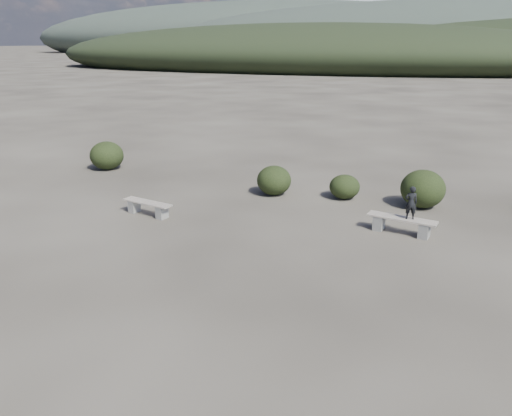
% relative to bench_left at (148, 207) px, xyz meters
% --- Properties ---
extents(ground, '(1200.00, 1200.00, 0.00)m').
position_rel_bench_left_xyz_m(ground, '(3.74, -4.67, -0.26)').
color(ground, '#2E2A24').
rests_on(ground, ground).
extents(bench_left, '(1.78, 0.66, 0.44)m').
position_rel_bench_left_xyz_m(bench_left, '(0.00, 0.00, 0.00)').
color(bench_left, slate).
rests_on(bench_left, ground).
extents(bench_right, '(1.95, 0.69, 0.48)m').
position_rel_bench_left_xyz_m(bench_right, '(7.53, 1.29, 0.03)').
color(bench_right, slate).
rests_on(bench_right, ground).
extents(seated_person, '(0.40, 0.32, 0.94)m').
position_rel_bench_left_xyz_m(seated_person, '(7.73, 1.26, 0.68)').
color(seated_person, black).
rests_on(seated_person, bench_right).
extents(shrub_b, '(1.21, 1.21, 1.04)m').
position_rel_bench_left_xyz_m(shrub_b, '(2.91, 3.55, 0.25)').
color(shrub_b, black).
rests_on(shrub_b, ground).
extents(shrub_c, '(1.04, 1.04, 0.84)m').
position_rel_bench_left_xyz_m(shrub_c, '(5.32, 4.00, 0.15)').
color(shrub_c, black).
rests_on(shrub_c, ground).
extents(shrub_d, '(1.42, 1.42, 1.24)m').
position_rel_bench_left_xyz_m(shrub_d, '(7.88, 3.99, 0.36)').
color(shrub_d, black).
rests_on(shrub_d, ground).
extents(shrub_f, '(1.40, 1.40, 1.18)m').
position_rel_bench_left_xyz_m(shrub_f, '(-4.92, 4.43, 0.33)').
color(shrub_f, black).
rests_on(shrub_f, ground).
extents(mountain_ridges, '(500.00, 400.00, 56.00)m').
position_rel_bench_left_xyz_m(mountain_ridges, '(-3.74, 334.39, 10.57)').
color(mountain_ridges, black).
rests_on(mountain_ridges, ground).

